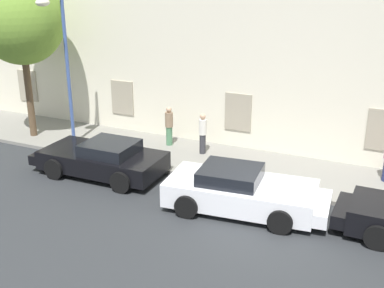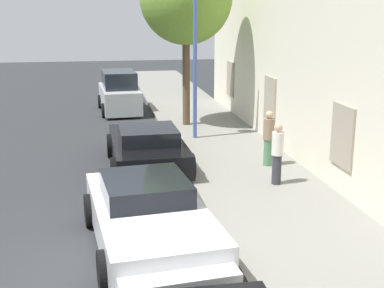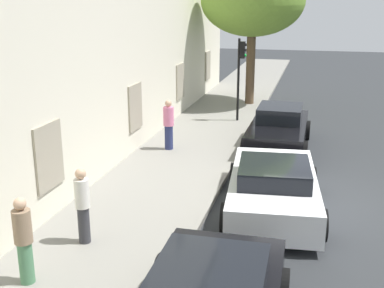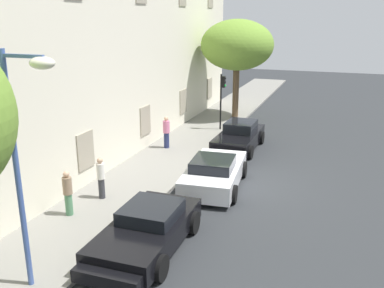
{
  "view_description": "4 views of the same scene",
  "coord_description": "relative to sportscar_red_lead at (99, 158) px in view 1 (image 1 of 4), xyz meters",
  "views": [
    {
      "loc": [
        3.42,
        -11.83,
        6.97
      ],
      "look_at": [
        -2.65,
        1.23,
        1.73
      ],
      "focal_mm": 45.3,
      "sensor_mm": 36.0,
      "label": 1
    },
    {
      "loc": [
        8.45,
        0.01,
        4.52
      ],
      "look_at": [
        -2.24,
        1.93,
        1.69
      ],
      "focal_mm": 48.18,
      "sensor_mm": 36.0,
      "label": 2
    },
    {
      "loc": [
        -11.94,
        -0.0,
        4.95
      ],
      "look_at": [
        -1.38,
        2.71,
        1.73
      ],
      "focal_mm": 45.58,
      "sensor_mm": 36.0,
      "label": 3
    },
    {
      "loc": [
        -16.38,
        -3.88,
        6.77
      ],
      "look_at": [
        -0.93,
        1.78,
        1.77
      ],
      "focal_mm": 39.51,
      "sensor_mm": 36.0,
      "label": 4
    }
  ],
  "objects": [
    {
      "name": "pedestrian_admiring",
      "position": [
        1.03,
        3.42,
        0.37
      ],
      "size": [
        0.4,
        0.4,
        1.61
      ],
      "color": "#4C7F59",
      "rests_on": "sidewalk"
    },
    {
      "name": "street_lamp",
      "position": [
        -2.66,
        1.55,
        3.63
      ],
      "size": [
        0.44,
        1.42,
        5.96
      ],
      "color": "#3F5999",
      "rests_on": "sidewalk"
    },
    {
      "name": "sportscar_red_lead",
      "position": [
        0.0,
        0.0,
        0.0
      ],
      "size": [
        4.8,
        2.31,
        1.28
      ],
      "color": "black",
      "rests_on": "ground"
    },
    {
      "name": "tree_midblock",
      "position": [
        -4.88,
        2.02,
        4.39
      ],
      "size": [
        3.49,
        3.49,
        6.65
      ],
      "color": "brown",
      "rests_on": "sidewalk"
    },
    {
      "name": "ground_plane",
      "position": [
        6.33,
        -1.3,
        -0.6
      ],
      "size": [
        80.0,
        80.0,
        0.0
      ],
      "primitive_type": "plane",
      "color": "#2B2D30"
    },
    {
      "name": "sportscar_yellow_flank",
      "position": [
        5.66,
        -0.45,
        0.01
      ],
      "size": [
        5.03,
        2.59,
        1.33
      ],
      "color": "white",
      "rests_on": "ground"
    },
    {
      "name": "sidewalk",
      "position": [
        6.33,
        2.71,
        -0.53
      ],
      "size": [
        60.0,
        3.41,
        0.14
      ],
      "primitive_type": "cube",
      "color": "gray",
      "rests_on": "ground"
    },
    {
      "name": "pedestrian_bystander",
      "position": [
        2.66,
        3.12,
        0.38
      ],
      "size": [
        0.4,
        0.4,
        1.61
      ],
      "color": "#333338",
      "rests_on": "sidewalk"
    }
  ]
}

